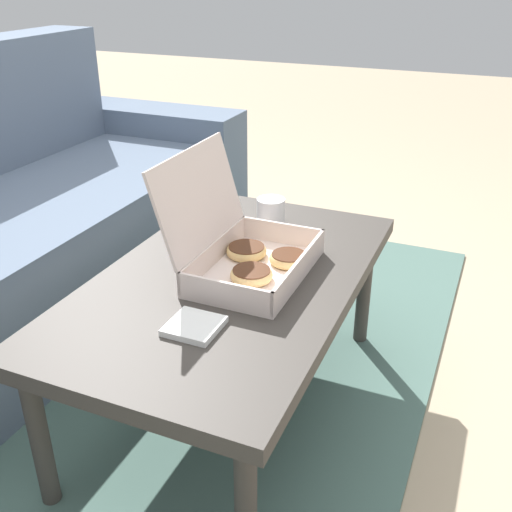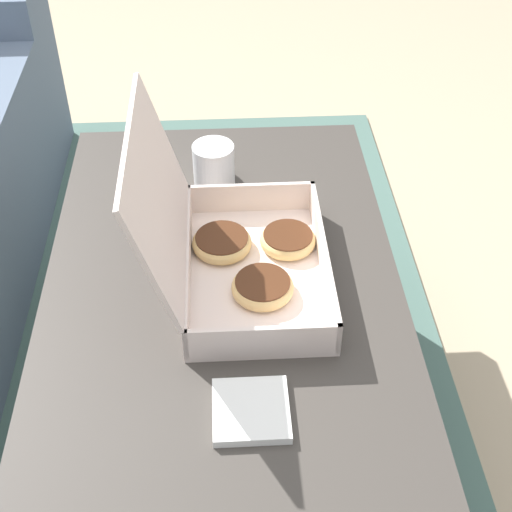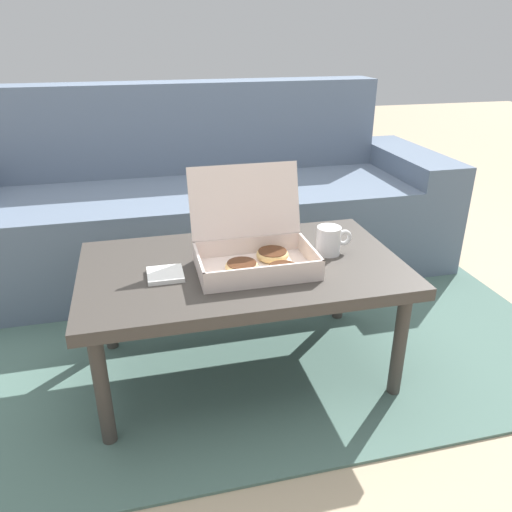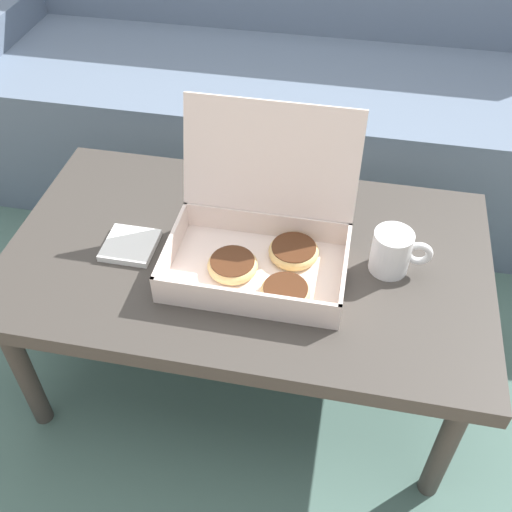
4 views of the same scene
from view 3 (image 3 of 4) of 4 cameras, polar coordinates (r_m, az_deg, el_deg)
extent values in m
plane|color=tan|center=(1.97, -2.28, -10.49)|extent=(12.00, 12.00, 0.00)
cube|color=#4C6B60|center=(2.21, -3.86, -6.03)|extent=(2.53, 1.88, 0.01)
cube|color=slate|center=(2.42, -5.45, 2.44)|extent=(1.93, 0.59, 0.44)
cube|color=slate|center=(2.73, -6.92, 9.84)|extent=(1.93, 0.20, 0.89)
cube|color=slate|center=(2.84, 16.43, 6.05)|extent=(0.24, 0.79, 0.55)
cube|color=#3D3833|center=(1.65, -1.56, -1.50)|extent=(1.05, 0.62, 0.04)
cylinder|color=#3D3833|center=(1.53, -17.14, -14.52)|extent=(0.04, 0.04, 0.39)
cylinder|color=#3D3833|center=(1.71, 16.06, -9.84)|extent=(0.04, 0.04, 0.39)
cylinder|color=#3D3833|center=(1.94, -16.65, -5.39)|extent=(0.04, 0.04, 0.39)
cylinder|color=#3D3833|center=(2.09, 9.58, -2.49)|extent=(0.04, 0.04, 0.39)
cube|color=silver|center=(1.59, 0.00, -1.51)|extent=(0.37, 0.24, 0.01)
cube|color=silver|center=(1.48, 1.08, -2.25)|extent=(0.37, 0.01, 0.06)
cube|color=silver|center=(1.68, -0.94, 1.23)|extent=(0.37, 0.01, 0.06)
cube|color=silver|center=(1.55, -6.54, -1.07)|extent=(0.01, 0.24, 0.06)
cube|color=silver|center=(1.63, 6.22, 0.24)|extent=(0.01, 0.24, 0.06)
cube|color=silver|center=(1.66, -1.27, 6.33)|extent=(0.37, 0.07, 0.23)
torus|color=#E5BC75|center=(1.57, -1.63, -1.23)|extent=(0.11, 0.11, 0.03)
cylinder|color=#472614|center=(1.56, -1.64, -0.96)|extent=(0.09, 0.09, 0.01)
torus|color=#E5BC75|center=(1.55, 3.12, -1.62)|extent=(0.10, 0.10, 0.03)
cylinder|color=#472614|center=(1.55, 3.13, -1.35)|extent=(0.09, 0.09, 0.01)
torus|color=#E5BC75|center=(1.65, 1.89, 0.15)|extent=(0.11, 0.11, 0.03)
cylinder|color=#472614|center=(1.65, 1.90, 0.41)|extent=(0.09, 0.09, 0.01)
cylinder|color=white|center=(1.71, 8.29, 1.77)|extent=(0.08, 0.08, 0.10)
torus|color=white|center=(1.73, 10.00, 2.08)|extent=(0.06, 0.01, 0.06)
cube|color=white|center=(1.58, -10.32, -2.10)|extent=(0.11, 0.11, 0.01)
camera|label=1|loc=(1.24, -62.07, 12.53)|focal=42.00mm
camera|label=2|loc=(1.55, -39.15, 25.26)|focal=50.00mm
camera|label=4|loc=(0.76, 36.65, 35.64)|focal=42.00mm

